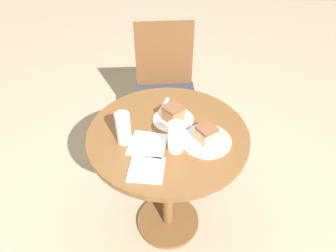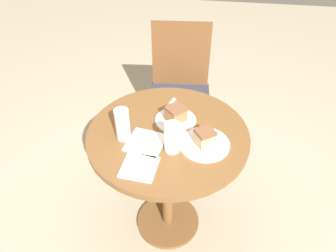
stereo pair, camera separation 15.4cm
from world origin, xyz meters
name	(u,v)px [view 2 (the right image)]	position (x,y,z in m)	size (l,w,h in m)	color
ground_plane	(168,222)	(0.00, 0.00, 0.00)	(8.00, 8.00, 0.00)	tan
table	(168,156)	(0.00, 0.00, 0.58)	(0.78, 0.78, 0.74)	brown
chair	(180,89)	(-0.03, 0.78, 0.48)	(0.46, 0.44, 0.92)	brown
plate_near	(176,120)	(0.03, 0.09, 0.74)	(0.20, 0.20, 0.01)	silver
plate_far	(204,144)	(0.18, -0.06, 0.74)	(0.23, 0.23, 0.01)	silver
cake_slice_near	(176,114)	(0.03, 0.09, 0.79)	(0.12, 0.12, 0.07)	#9E6B42
cake_slice_far	(205,137)	(0.18, -0.06, 0.79)	(0.11, 0.11, 0.07)	tan
glass_lemonade	(123,126)	(-0.20, -0.06, 0.81)	(0.07, 0.07, 0.16)	silver
glass_water	(172,139)	(0.04, -0.11, 0.80)	(0.07, 0.07, 0.15)	silver
napkin_stack	(146,143)	(-0.09, -0.09, 0.74)	(0.19, 0.19, 0.01)	white
fork	(168,106)	(-0.03, 0.20, 0.74)	(0.07, 0.16, 0.00)	silver
napkin_side	(139,167)	(-0.09, -0.24, 0.74)	(0.16, 0.16, 0.01)	white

